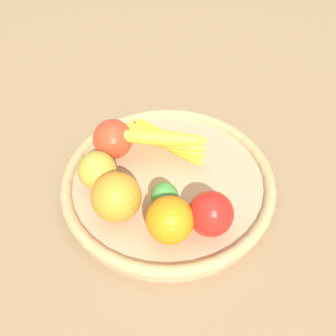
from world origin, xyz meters
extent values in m
plane|color=#927452|center=(0.00, 0.00, 0.00)|extent=(2.40, 2.40, 0.00)
cylinder|color=tan|center=(0.00, 0.00, 0.01)|extent=(0.36, 0.36, 0.03)
torus|color=tan|center=(0.00, 0.00, 0.03)|extent=(0.37, 0.37, 0.02)
sphere|color=#44933C|center=(-0.06, 0.01, 0.06)|extent=(0.06, 0.06, 0.04)
ellipsoid|color=yellow|center=(0.07, 0.00, 0.05)|extent=(0.14, 0.14, 0.03)
ellipsoid|color=yellow|center=(0.06, 0.01, 0.06)|extent=(0.11, 0.16, 0.03)
ellipsoid|color=yellow|center=(0.05, 0.01, 0.08)|extent=(0.08, 0.17, 0.03)
ellipsoid|color=yellow|center=(0.04, 0.02, 0.09)|extent=(0.05, 0.17, 0.03)
sphere|color=orange|center=(-0.08, 0.08, 0.08)|extent=(0.10, 0.10, 0.08)
sphere|color=red|center=(-0.11, -0.06, 0.07)|extent=(0.10, 0.10, 0.07)
sphere|color=red|center=(0.06, 0.10, 0.07)|extent=(0.09, 0.09, 0.07)
sphere|color=gold|center=(-0.01, 0.12, 0.07)|extent=(0.09, 0.09, 0.06)
sphere|color=orange|center=(-0.12, 0.00, 0.07)|extent=(0.10, 0.10, 0.07)
camera|label=1|loc=(-0.46, 0.01, 0.57)|focal=43.47mm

